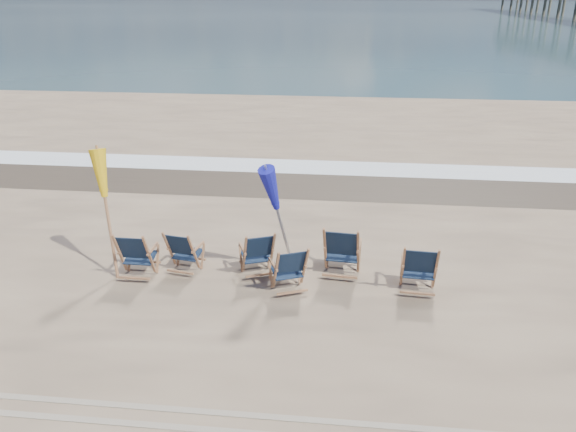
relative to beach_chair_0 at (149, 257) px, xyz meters
name	(u,v)px	position (x,y,z in m)	size (l,w,h in m)	color
ocean	(349,11)	(2.36, 126.97, -0.49)	(400.00, 400.00, 0.00)	#355158
surf_foam	(311,167)	(2.36, 7.27, -0.48)	(200.00, 1.40, 0.01)	silver
wet_sand_strip	(307,183)	(2.36, 5.77, -0.49)	(200.00, 2.60, 0.00)	#42362A
beach_chair_0	(149,257)	(0.00, 0.00, 0.00)	(0.62, 0.70, 0.97)	#121F35
beach_chair_1	(194,254)	(0.74, 0.28, -0.04)	(0.57, 0.64, 0.89)	#121F35
beach_chair_2	(273,252)	(2.16, 0.47, -0.03)	(0.59, 0.67, 0.92)	#121F35
beach_chair_3	(305,268)	(2.80, -0.09, -0.03)	(0.59, 0.66, 0.92)	#121F35
beach_chair_4	(358,254)	(3.70, 0.44, 0.04)	(0.68, 0.77, 1.06)	#121F35
beach_chair_5	(436,271)	(5.01, -0.01, 0.00)	(0.63, 0.71, 0.98)	#121F35
umbrella_yellow	(103,181)	(-0.78, 0.23, 1.32)	(0.30, 0.30, 2.34)	#966543
umbrella_blue	(281,184)	(2.31, 0.52, 1.28)	(0.30, 0.30, 2.30)	#A5A5AD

